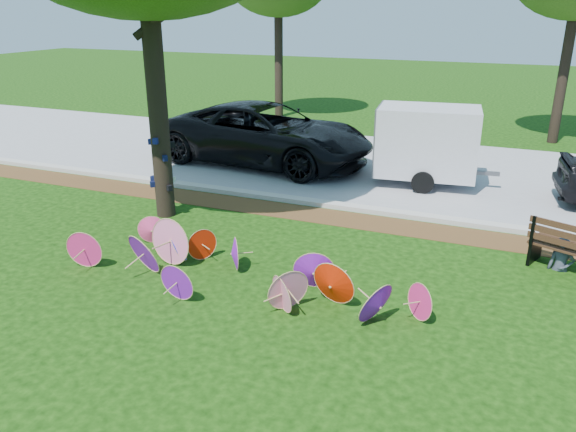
{
  "coord_description": "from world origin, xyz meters",
  "views": [
    {
      "loc": [
        4.35,
        -7.42,
        4.76
      ],
      "look_at": [
        0.5,
        2.0,
        0.9
      ],
      "focal_mm": 35.0,
      "sensor_mm": 36.0,
      "label": 1
    }
  ],
  "objects_px": {
    "person_left": "(565,239)",
    "parasol_pile": "(227,264)",
    "black_van": "(266,134)",
    "cargo_trailer": "(427,141)"
  },
  "relations": [
    {
      "from": "black_van",
      "to": "person_left",
      "type": "relative_size",
      "value": 5.23
    },
    {
      "from": "cargo_trailer",
      "to": "person_left",
      "type": "xyz_separation_m",
      "value": [
        3.33,
        -4.53,
        -0.59
      ]
    },
    {
      "from": "parasol_pile",
      "to": "person_left",
      "type": "bearing_deg",
      "value": 26.91
    },
    {
      "from": "parasol_pile",
      "to": "cargo_trailer",
      "type": "bearing_deg",
      "value": 72.78
    },
    {
      "from": "person_left",
      "to": "parasol_pile",
      "type": "bearing_deg",
      "value": -146.43
    },
    {
      "from": "black_van",
      "to": "cargo_trailer",
      "type": "distance_m",
      "value": 5.03
    },
    {
      "from": "parasol_pile",
      "to": "cargo_trailer",
      "type": "height_order",
      "value": "cargo_trailer"
    },
    {
      "from": "black_van",
      "to": "parasol_pile",
      "type": "bearing_deg",
      "value": -154.8
    },
    {
      "from": "black_van",
      "to": "cargo_trailer",
      "type": "relative_size",
      "value": 2.53
    },
    {
      "from": "black_van",
      "to": "cargo_trailer",
      "type": "bearing_deg",
      "value": -88.13
    }
  ]
}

